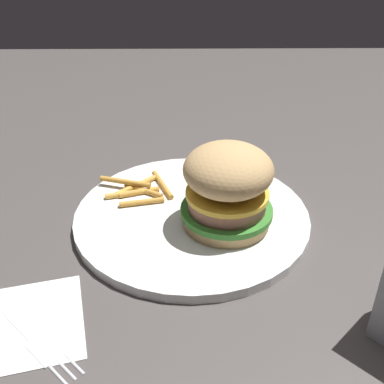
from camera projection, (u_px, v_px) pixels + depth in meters
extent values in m
plane|color=#47423F|center=(188.00, 231.00, 0.57)|extent=(1.60, 1.60, 0.00)
cylinder|color=white|center=(192.00, 217.00, 0.59)|extent=(0.29, 0.29, 0.01)
cylinder|color=tan|center=(227.00, 218.00, 0.56)|extent=(0.10, 0.10, 0.01)
cylinder|color=#387F2D|center=(227.00, 210.00, 0.56)|extent=(0.11, 0.11, 0.01)
cylinder|color=#8E5B47|center=(227.00, 202.00, 0.55)|extent=(0.09, 0.09, 0.02)
cylinder|color=yellow|center=(228.00, 193.00, 0.54)|extent=(0.10, 0.10, 0.01)
ellipsoid|color=tan|center=(229.00, 170.00, 0.53)|extent=(0.10, 0.10, 0.06)
cylinder|color=gold|center=(142.00, 202.00, 0.60)|extent=(0.06, 0.02, 0.01)
cylinder|color=gold|center=(125.00, 194.00, 0.61)|extent=(0.05, 0.02, 0.01)
cylinder|color=gold|center=(137.00, 186.00, 0.63)|extent=(0.05, 0.05, 0.01)
cylinder|color=gold|center=(163.00, 185.00, 0.63)|extent=(0.03, 0.07, 0.01)
cylinder|color=gold|center=(139.00, 192.00, 0.62)|extent=(0.05, 0.02, 0.01)
cylinder|color=gold|center=(144.00, 190.00, 0.62)|extent=(0.05, 0.03, 0.01)
cylinder|color=gold|center=(126.00, 182.00, 0.63)|extent=(0.07, 0.03, 0.01)
cube|color=white|center=(23.00, 324.00, 0.45)|extent=(0.13, 0.13, 0.00)
cube|color=silver|center=(6.00, 305.00, 0.46)|extent=(0.09, 0.09, 0.00)
cube|color=silver|center=(47.00, 347.00, 0.42)|extent=(0.04, 0.04, 0.00)
cylinder|color=silver|center=(58.00, 374.00, 0.40)|extent=(0.02, 0.02, 0.00)
cylinder|color=silver|center=(67.00, 368.00, 0.40)|extent=(0.02, 0.02, 0.00)
cylinder|color=silver|center=(75.00, 362.00, 0.41)|extent=(0.02, 0.02, 0.00)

